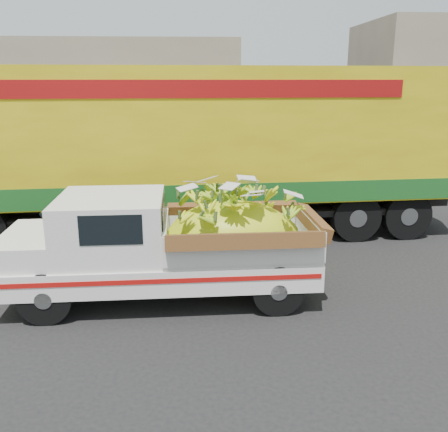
{
  "coord_description": "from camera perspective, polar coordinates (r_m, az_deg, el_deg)",
  "views": [
    {
      "loc": [
        -0.7,
        -8.09,
        3.53
      ],
      "look_at": [
        -0.22,
        0.31,
        1.22
      ],
      "focal_mm": 40.0,
      "sensor_mm": 36.0,
      "label": 1
    }
  ],
  "objects": [
    {
      "name": "sidewalk",
      "position": [
        16.29,
        -0.75,
        3.07
      ],
      "size": [
        60.0,
        4.0,
        0.14
      ],
      "primitive_type": "cube",
      "color": "gray",
      "rests_on": "ground"
    },
    {
      "name": "building_left",
      "position": [
        23.01,
        -22.25,
        11.66
      ],
      "size": [
        18.0,
        6.0,
        5.0
      ],
      "primitive_type": "cube",
      "color": "gray",
      "rests_on": "ground"
    },
    {
      "name": "ground",
      "position": [
        8.85,
        1.54,
        -8.15
      ],
      "size": [
        100.0,
        100.0,
        0.0
      ],
      "primitive_type": "plane",
      "color": "black",
      "rests_on": "ground"
    },
    {
      "name": "semi_trailer",
      "position": [
        11.44,
        -3.1,
        8.25
      ],
      "size": [
        12.04,
        3.36,
        3.8
      ],
      "rotation": [
        0.0,
        0.0,
        0.07
      ],
      "color": "black",
      "rests_on": "ground"
    },
    {
      "name": "pickup_truck",
      "position": [
        8.2,
        -4.47,
        -3.11
      ],
      "size": [
        5.04,
        1.98,
        1.75
      ],
      "rotation": [
        0.0,
        0.0,
        0.03
      ],
      "color": "black",
      "rests_on": "ground"
    },
    {
      "name": "curb",
      "position": [
        14.24,
        -0.37,
        1.3
      ],
      "size": [
        60.0,
        0.25,
        0.15
      ],
      "primitive_type": "cube",
      "color": "gray",
      "rests_on": "ground"
    }
  ]
}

